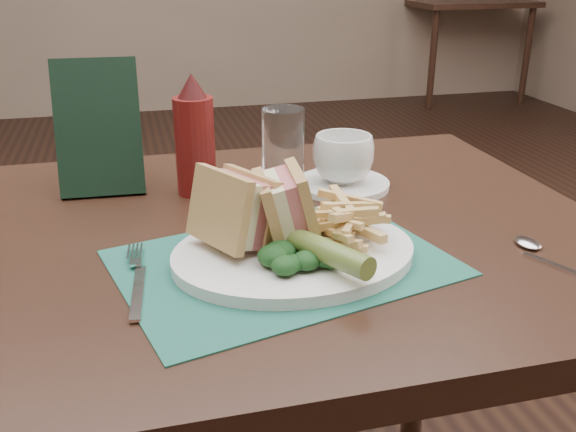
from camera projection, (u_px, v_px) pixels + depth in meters
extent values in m
plane|color=black|center=(237.00, 420.00, 1.63)|extent=(7.00, 7.00, 0.00)
plane|color=gray|center=(155.00, 111.00, 4.76)|extent=(6.00, 0.00, 6.00)
cube|color=#1B5749|center=(283.00, 263.00, 0.78)|extent=(0.44, 0.36, 0.00)
cylinder|color=#4E6426|center=(329.00, 252.00, 0.72)|extent=(0.08, 0.12, 0.03)
cylinder|color=white|center=(342.00, 184.00, 1.03)|extent=(0.18, 0.18, 0.01)
imported|color=white|center=(343.00, 158.00, 1.01)|extent=(0.14, 0.14, 0.08)
cylinder|color=white|center=(283.00, 150.00, 1.00)|extent=(0.08, 0.08, 0.13)
cube|color=black|center=(98.00, 128.00, 0.98)|extent=(0.13, 0.08, 0.20)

